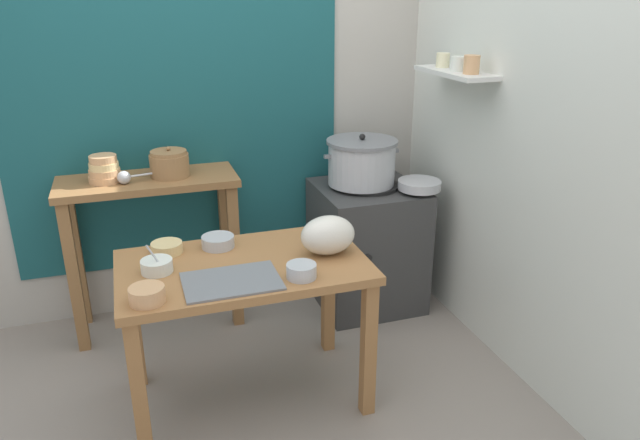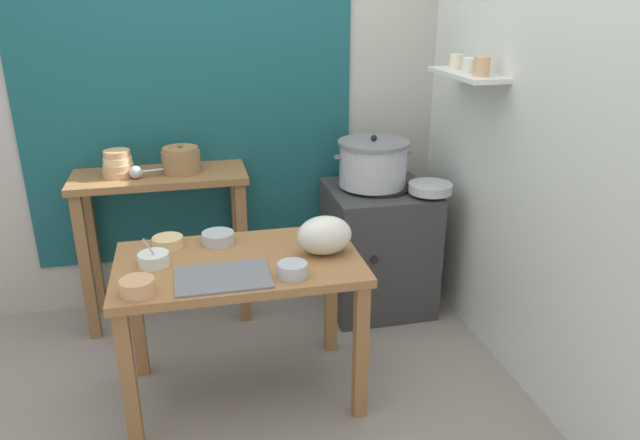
{
  "view_description": "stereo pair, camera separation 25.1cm",
  "coord_description": "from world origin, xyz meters",
  "px_view_note": "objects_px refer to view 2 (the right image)",
  "views": [
    {
      "loc": [
        -0.43,
        -2.4,
        1.86
      ],
      "look_at": [
        0.41,
        0.13,
        0.82
      ],
      "focal_mm": 33.35,
      "sensor_mm": 36.0,
      "label": 1
    },
    {
      "loc": [
        -0.19,
        -2.47,
        1.86
      ],
      "look_at": [
        0.41,
        0.13,
        0.82
      ],
      "focal_mm": 33.35,
      "sensor_mm": 36.0,
      "label": 2
    }
  ],
  "objects_px": {
    "stove_block": "(377,247)",
    "prep_bowl_4": "(292,269)",
    "prep_table": "(240,282)",
    "prep_bowl_1": "(137,286)",
    "clay_pot": "(181,160)",
    "ladle": "(138,172)",
    "bowl_stack_enamel": "(118,164)",
    "plastic_bag": "(324,235)",
    "back_shelf_table": "(163,211)",
    "steamer_pot": "(373,163)",
    "prep_bowl_3": "(154,259)",
    "serving_tray": "(223,277)",
    "prep_bowl_0": "(168,242)",
    "prep_bowl_2": "(218,237)",
    "wide_pan": "(430,188)"
  },
  "relations": [
    {
      "from": "wide_pan",
      "to": "prep_bowl_0",
      "type": "height_order",
      "value": "wide_pan"
    },
    {
      "from": "stove_block",
      "to": "prep_bowl_4",
      "type": "distance_m",
      "value": 1.22
    },
    {
      "from": "plastic_bag",
      "to": "serving_tray",
      "type": "bearing_deg",
      "value": -162.52
    },
    {
      "from": "prep_bowl_1",
      "to": "clay_pot",
      "type": "bearing_deg",
      "value": 79.53
    },
    {
      "from": "plastic_bag",
      "to": "bowl_stack_enamel",
      "type": "bearing_deg",
      "value": 137.55
    },
    {
      "from": "plastic_bag",
      "to": "wide_pan",
      "type": "xyz_separation_m",
      "value": [
        0.75,
        0.56,
        -0.01
      ]
    },
    {
      "from": "prep_table",
      "to": "prep_bowl_1",
      "type": "distance_m",
      "value": 0.51
    },
    {
      "from": "back_shelf_table",
      "to": "prep_bowl_1",
      "type": "distance_m",
      "value": 1.09
    },
    {
      "from": "bowl_stack_enamel",
      "to": "clay_pot",
      "type": "bearing_deg",
      "value": -1.03
    },
    {
      "from": "bowl_stack_enamel",
      "to": "stove_block",
      "type": "bearing_deg",
      "value": -5.3
    },
    {
      "from": "plastic_bag",
      "to": "prep_bowl_0",
      "type": "xyz_separation_m",
      "value": [
        -0.7,
        0.24,
        -0.06
      ]
    },
    {
      "from": "prep_table",
      "to": "stove_block",
      "type": "height_order",
      "value": "stove_block"
    },
    {
      "from": "clay_pot",
      "to": "ladle",
      "type": "height_order",
      "value": "clay_pot"
    },
    {
      "from": "plastic_bag",
      "to": "prep_table",
      "type": "bearing_deg",
      "value": 177.08
    },
    {
      "from": "back_shelf_table",
      "to": "prep_bowl_1",
      "type": "height_order",
      "value": "back_shelf_table"
    },
    {
      "from": "ladle",
      "to": "prep_bowl_4",
      "type": "relative_size",
      "value": 2.13
    },
    {
      "from": "prep_bowl_2",
      "to": "prep_bowl_4",
      "type": "xyz_separation_m",
      "value": [
        0.28,
        -0.43,
        0.0
      ]
    },
    {
      "from": "prep_bowl_0",
      "to": "prep_bowl_3",
      "type": "xyz_separation_m",
      "value": [
        -0.06,
        -0.19,
        0.0
      ]
    },
    {
      "from": "prep_bowl_0",
      "to": "clay_pot",
      "type": "bearing_deg",
      "value": 82.1
    },
    {
      "from": "stove_block",
      "to": "clay_pot",
      "type": "height_order",
      "value": "clay_pot"
    },
    {
      "from": "wide_pan",
      "to": "prep_bowl_2",
      "type": "relative_size",
      "value": 1.62
    },
    {
      "from": "stove_block",
      "to": "prep_bowl_3",
      "type": "xyz_separation_m",
      "value": [
        -1.27,
        -0.69,
        0.37
      ]
    },
    {
      "from": "clay_pot",
      "to": "prep_bowl_4",
      "type": "distance_m",
      "value": 1.17
    },
    {
      "from": "prep_table",
      "to": "prep_bowl_0",
      "type": "bearing_deg",
      "value": 144.81
    },
    {
      "from": "prep_bowl_1",
      "to": "bowl_stack_enamel",
      "type": "bearing_deg",
      "value": 97.22
    },
    {
      "from": "clay_pot",
      "to": "bowl_stack_enamel",
      "type": "relative_size",
      "value": 1.22
    },
    {
      "from": "bowl_stack_enamel",
      "to": "prep_bowl_2",
      "type": "distance_m",
      "value": 0.83
    },
    {
      "from": "stove_block",
      "to": "prep_bowl_0",
      "type": "distance_m",
      "value": 1.36
    },
    {
      "from": "prep_table",
      "to": "prep_bowl_0",
      "type": "distance_m",
      "value": 0.41
    },
    {
      "from": "ladle",
      "to": "prep_bowl_3",
      "type": "distance_m",
      "value": 0.78
    },
    {
      "from": "stove_block",
      "to": "clay_pot",
      "type": "xyz_separation_m",
      "value": [
        -1.13,
        0.13,
        0.59
      ]
    },
    {
      "from": "back_shelf_table",
      "to": "prep_bowl_0",
      "type": "distance_m",
      "value": 0.63
    },
    {
      "from": "plastic_bag",
      "to": "prep_bowl_2",
      "type": "relative_size",
      "value": 1.65
    },
    {
      "from": "clay_pot",
      "to": "prep_bowl_3",
      "type": "distance_m",
      "value": 0.86
    },
    {
      "from": "bowl_stack_enamel",
      "to": "serving_tray",
      "type": "xyz_separation_m",
      "value": [
        0.48,
        -1.02,
        -0.24
      ]
    },
    {
      "from": "clay_pot",
      "to": "wide_pan",
      "type": "distance_m",
      "value": 1.41
    },
    {
      "from": "back_shelf_table",
      "to": "ladle",
      "type": "height_order",
      "value": "ladle"
    },
    {
      "from": "serving_tray",
      "to": "prep_bowl_0",
      "type": "relative_size",
      "value": 2.78
    },
    {
      "from": "clay_pot",
      "to": "prep_bowl_0",
      "type": "distance_m",
      "value": 0.67
    },
    {
      "from": "bowl_stack_enamel",
      "to": "back_shelf_table",
      "type": "bearing_deg",
      "value": -1.64
    },
    {
      "from": "clay_pot",
      "to": "ladle",
      "type": "xyz_separation_m",
      "value": [
        -0.23,
        -0.07,
        -0.04
      ]
    },
    {
      "from": "clay_pot",
      "to": "prep_bowl_4",
      "type": "relative_size",
      "value": 1.65
    },
    {
      "from": "stove_block",
      "to": "wide_pan",
      "type": "distance_m",
      "value": 0.52
    },
    {
      "from": "stove_block",
      "to": "plastic_bag",
      "type": "bearing_deg",
      "value": -124.7
    },
    {
      "from": "prep_table",
      "to": "plastic_bag",
      "type": "bearing_deg",
      "value": -2.92
    },
    {
      "from": "prep_bowl_2",
      "to": "back_shelf_table",
      "type": "bearing_deg",
      "value": 113.27
    },
    {
      "from": "prep_table",
      "to": "serving_tray",
      "type": "xyz_separation_m",
      "value": [
        -0.08,
        -0.17,
        0.12
      ]
    },
    {
      "from": "prep_bowl_4",
      "to": "plastic_bag",
      "type": "bearing_deg",
      "value": 46.82
    },
    {
      "from": "ladle",
      "to": "prep_bowl_1",
      "type": "height_order",
      "value": "ladle"
    },
    {
      "from": "steamer_pot",
      "to": "prep_bowl_3",
      "type": "distance_m",
      "value": 1.43
    }
  ]
}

